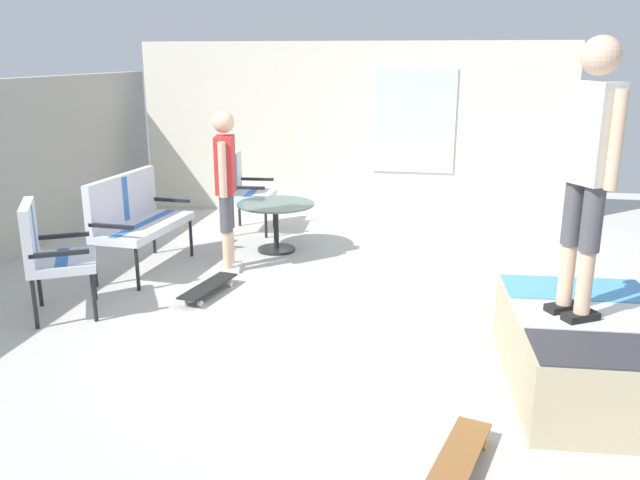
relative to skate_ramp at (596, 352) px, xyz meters
The scene contains 11 objects.
ground_plane 2.16m from the skate_ramp, 60.75° to the left, with size 12.00×12.00×0.10m, color beige.
house_facade 5.46m from the skate_ramp, 25.85° to the left, with size 0.23×6.00×2.40m.
skate_ramp is the anchor object (origin of this frame).
patio_bench 4.64m from the skate_ramp, 66.35° to the left, with size 1.29×0.65×1.02m.
patio_chair_near_house 5.06m from the skate_ramp, 45.02° to the left, with size 0.65×0.59×1.02m.
patio_chair_by_wall 4.45m from the skate_ramp, 83.08° to the left, with size 0.81×0.78×1.02m.
patio_table 4.06m from the skate_ramp, 46.42° to the left, with size 0.90×0.90×0.57m.
person_watching 3.91m from the skate_ramp, 58.32° to the left, with size 0.47×0.29×1.68m.
person_skater 1.35m from the skate_ramp, 98.92° to the left, with size 0.42×0.35×1.80m.
skateboard_by_bench 3.46m from the skate_ramp, 68.87° to the left, with size 0.82×0.35×0.10m.
skateboard_spare 1.47m from the skate_ramp, 140.20° to the left, with size 0.82×0.41×0.10m.
Camera 1 is at (-5.35, -0.73, 2.22)m, focal length 36.42 mm.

